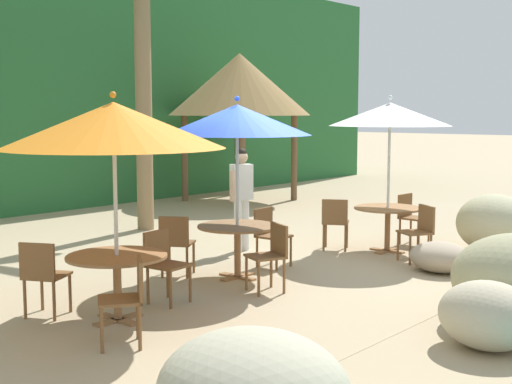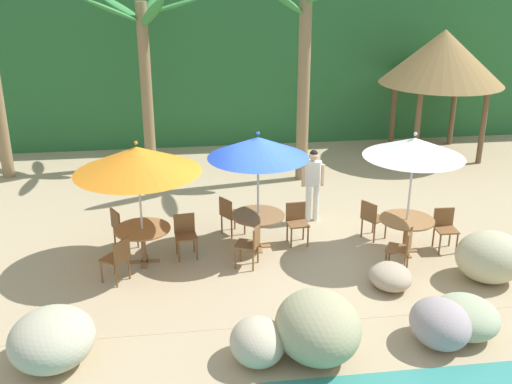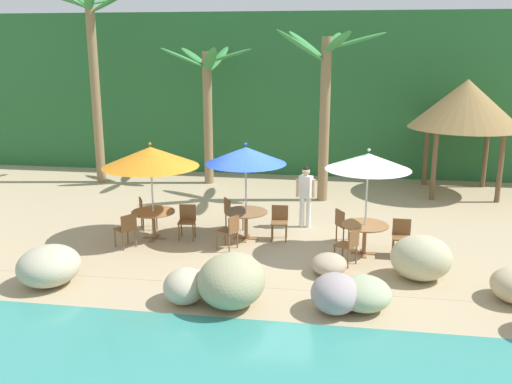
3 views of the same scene
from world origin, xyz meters
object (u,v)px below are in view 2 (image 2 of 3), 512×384
at_px(chair_orange_seaward, 185,232).
at_px(chair_white_inland, 372,217).
at_px(umbrella_white, 414,147).
at_px(chair_orange_left, 118,257).
at_px(chair_blue_seaward, 297,220).
at_px(waiter_in_white, 313,180).
at_px(chair_blue_inland, 230,213).
at_px(dining_table_white, 407,225).
at_px(dining_table_orange, 143,234).
at_px(palapa_hut, 443,57).
at_px(chair_blue_left, 251,243).
at_px(dining_table_blue, 258,220).
at_px(umbrella_orange, 137,160).
at_px(chair_orange_inland, 121,225).
at_px(palm_tree_third, 305,48).
at_px(chair_white_left, 403,247).
at_px(umbrella_blue, 258,147).
at_px(chair_white_seaward, 445,226).
at_px(palm_tree_second, 144,55).

distance_m(chair_orange_seaward, chair_white_inland, 3.96).
bearing_deg(umbrella_white, chair_orange_left, -175.14).
bearing_deg(chair_blue_seaward, chair_orange_left, -160.90).
bearing_deg(chair_white_inland, waiter_in_white, 132.09).
height_order(chair_blue_inland, dining_table_white, chair_blue_inland).
bearing_deg(chair_blue_seaward, dining_table_orange, -170.97).
distance_m(chair_orange_seaward, palapa_hut, 10.01).
height_order(chair_blue_left, waiter_in_white, waiter_in_white).
bearing_deg(dining_table_blue, chair_blue_left, -106.69).
height_order(umbrella_orange, chair_orange_inland, umbrella_orange).
distance_m(chair_blue_left, palm_tree_third, 6.10).
height_order(chair_orange_inland, chair_white_left, same).
relative_size(umbrella_white, chair_white_left, 2.94).
height_order(umbrella_orange, dining_table_white, umbrella_orange).
height_order(chair_orange_left, umbrella_white, umbrella_white).
bearing_deg(umbrella_orange, chair_blue_left, -12.32).
bearing_deg(umbrella_blue, palm_tree_third, 66.75).
bearing_deg(chair_orange_left, dining_table_orange, 60.19).
relative_size(dining_table_orange, palm_tree_third, 0.21).
height_order(umbrella_orange, waiter_in_white, umbrella_orange).
distance_m(chair_white_seaward, chair_white_left, 1.47).
distance_m(chair_blue_seaward, chair_blue_inland, 1.47).
relative_size(chair_blue_left, waiter_in_white, 0.51).
relative_size(chair_blue_seaward, chair_white_seaward, 1.00).
height_order(chair_white_inland, palapa_hut, palapa_hut).
relative_size(dining_table_orange, dining_table_blue, 1.00).
relative_size(chair_blue_inland, umbrella_white, 0.34).
bearing_deg(dining_table_orange, chair_orange_inland, 123.95).
relative_size(umbrella_orange, dining_table_blue, 2.28).
distance_m(chair_orange_inland, umbrella_white, 6.10).
xyz_separation_m(chair_orange_left, chair_blue_inland, (2.23, 1.78, 0.00)).
xyz_separation_m(chair_orange_inland, dining_table_blue, (2.81, -0.35, 0.10)).
relative_size(umbrella_orange, chair_orange_inland, 2.88).
xyz_separation_m(dining_table_orange, chair_orange_left, (-0.43, -0.74, -0.10)).
distance_m(umbrella_blue, dining_table_white, 3.40).
relative_size(dining_table_orange, chair_blue_left, 1.26).
distance_m(dining_table_blue, umbrella_white, 3.43).
height_order(umbrella_white, palm_tree_second, palm_tree_second).
relative_size(chair_blue_left, palm_tree_second, 0.18).
relative_size(dining_table_orange, chair_white_inland, 1.26).
xyz_separation_m(chair_orange_left, palapa_hut, (9.00, 6.80, 2.45)).
relative_size(chair_orange_inland, chair_white_left, 1.00).
xyz_separation_m(chair_orange_inland, chair_white_left, (5.41, -1.74, 0.00)).
bearing_deg(palm_tree_second, dining_table_orange, -89.62).
xyz_separation_m(chair_orange_inland, palm_tree_third, (4.56, 3.74, 3.02)).
xyz_separation_m(dining_table_blue, chair_white_seaward, (3.81, -0.56, -0.10)).
xyz_separation_m(chair_orange_left, chair_white_seaward, (6.56, 0.54, 0.00)).
bearing_deg(chair_white_left, palm_tree_second, 124.68).
relative_size(chair_orange_left, chair_white_left, 1.00).
xyz_separation_m(chair_orange_left, dining_table_blue, (2.76, 1.11, 0.10)).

